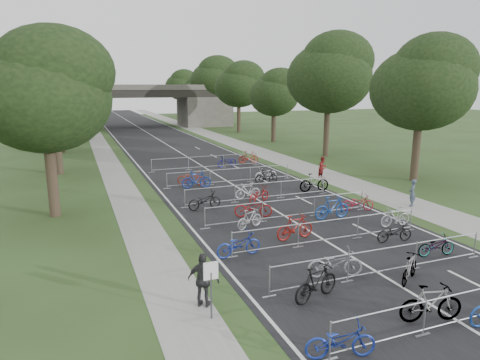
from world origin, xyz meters
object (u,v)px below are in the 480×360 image
object	(u,v)px
bike_0	(340,341)
pedestrian_a	(412,193)
park_sign	(211,280)
pedestrian_c	(203,280)
bike_1	(431,304)
pedestrian_b	(323,168)
overpass_bridge	(138,106)

from	to	relation	value
bike_0	pedestrian_a	size ratio (longest dim) A/B	1.17
park_sign	pedestrian_a	size ratio (longest dim) A/B	1.14
pedestrian_a	pedestrian_c	world-z (taller)	pedestrian_c
park_sign	pedestrian_a	world-z (taller)	park_sign
park_sign	bike_1	world-z (taller)	park_sign
pedestrian_b	pedestrian_c	distance (m)	20.60
park_sign	pedestrian_b	bearing A→B (deg)	49.15
park_sign	pedestrian_c	bearing A→B (deg)	90.00
bike_0	pedestrian_a	bearing A→B (deg)	-34.44
bike_1	pedestrian_c	xyz separation A→B (m)	(-5.99, 3.31, 0.30)
bike_0	pedestrian_a	distance (m)	16.01
pedestrian_a	park_sign	bearing A→B (deg)	-11.56
pedestrian_c	pedestrian_a	bearing A→B (deg)	-119.68
bike_0	overpass_bridge	bearing A→B (deg)	10.60
overpass_bridge	pedestrian_b	distance (m)	46.58
overpass_bridge	pedestrian_c	size ratio (longest dim) A/B	17.52
bike_1	overpass_bridge	bearing A→B (deg)	13.82
bike_1	pedestrian_c	world-z (taller)	pedestrian_c
pedestrian_b	pedestrian_c	xyz separation A→B (m)	(-13.87, -15.24, 0.06)
bike_0	pedestrian_b	bearing A→B (deg)	-16.44
overpass_bridge	bike_1	distance (m)	64.58
overpass_bridge	pedestrian_a	xyz separation A→B (m)	(7.74, -54.48, -2.73)
park_sign	pedestrian_b	world-z (taller)	park_sign
park_sign	pedestrian_c	world-z (taller)	park_sign
overpass_bridge	bike_0	xyz separation A→B (m)	(-4.30, -65.01, -3.04)
pedestrian_a	pedestrian_c	xyz separation A→B (m)	(-14.54, -6.72, 0.09)
overpass_bridge	pedestrian_b	bearing A→B (deg)	-81.26
bike_1	pedestrian_c	size ratio (longest dim) A/B	1.10
overpass_bridge	pedestrian_b	world-z (taller)	overpass_bridge
bike_0	bike_1	bearing A→B (deg)	-67.38
park_sign	pedestrian_c	size ratio (longest dim) A/B	1.03
park_sign	pedestrian_c	distance (m)	0.89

